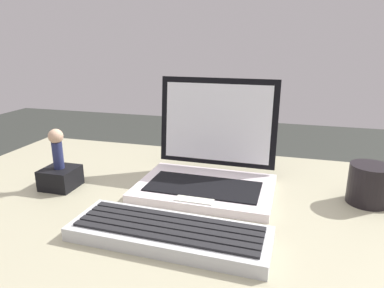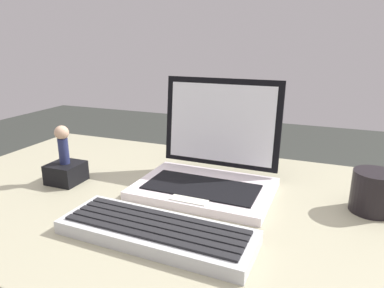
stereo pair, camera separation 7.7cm
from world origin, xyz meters
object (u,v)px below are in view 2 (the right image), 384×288
object	(u,v)px
external_keyboard	(156,231)
coffee_mug	(375,192)
figurine	(63,142)
figurine_stand	(66,173)
laptop_front	(210,166)

from	to	relation	value
external_keyboard	coffee_mug	world-z (taller)	coffee_mug
figurine	figurine_stand	bearing A→B (deg)	0.00
figurine	coffee_mug	size ratio (longest dim) A/B	0.73
figurine_stand	figurine	bearing A→B (deg)	180.00
laptop_front	coffee_mug	world-z (taller)	laptop_front
coffee_mug	external_keyboard	bearing A→B (deg)	-145.28
laptop_front	figurine	bearing A→B (deg)	-162.94
laptop_front	figurine_stand	world-z (taller)	laptop_front
figurine	coffee_mug	distance (m)	0.68
external_keyboard	figurine	distance (m)	0.35
figurine_stand	laptop_front	bearing A→B (deg)	17.06
figurine	laptop_front	bearing A→B (deg)	17.06
figurine_stand	coffee_mug	distance (m)	0.67
external_keyboard	figurine_stand	size ratio (longest dim) A/B	4.64
figurine	coffee_mug	world-z (taller)	figurine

